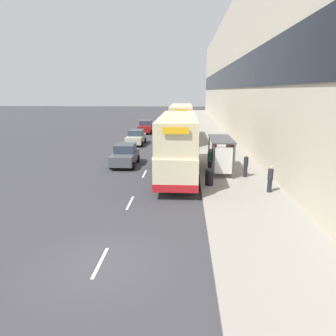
# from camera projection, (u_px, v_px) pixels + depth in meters

# --- Properties ---
(ground_plane) EXTENTS (220.00, 220.00, 0.00)m
(ground_plane) POSITION_uv_depth(u_px,v_px,m) (99.00, 265.00, 10.58)
(ground_plane) COLOR #38383D
(pavement) EXTENTS (5.00, 93.00, 0.14)m
(pavement) POSITION_uv_depth(u_px,v_px,m) (208.00, 129.00, 47.40)
(pavement) COLOR gray
(pavement) RESTS_ON ground_plane
(terrace_facade) EXTENTS (3.10, 93.00, 17.60)m
(terrace_facade) POSITION_uv_depth(u_px,v_px,m) (236.00, 71.00, 44.99)
(terrace_facade) COLOR beige
(terrace_facade) RESTS_ON ground_plane
(lane_mark_0) EXTENTS (0.12, 2.00, 0.01)m
(lane_mark_0) POSITION_uv_depth(u_px,v_px,m) (100.00, 262.00, 10.75)
(lane_mark_0) COLOR silver
(lane_mark_0) RESTS_ON ground_plane
(lane_mark_1) EXTENTS (0.12, 2.00, 0.01)m
(lane_mark_1) POSITION_uv_depth(u_px,v_px,m) (130.00, 203.00, 16.47)
(lane_mark_1) COLOR silver
(lane_mark_1) RESTS_ON ground_plane
(lane_mark_2) EXTENTS (0.12, 2.00, 0.01)m
(lane_mark_2) POSITION_uv_depth(u_px,v_px,m) (145.00, 174.00, 22.20)
(lane_mark_2) COLOR silver
(lane_mark_2) RESTS_ON ground_plane
(lane_mark_3) EXTENTS (0.12, 2.00, 0.01)m
(lane_mark_3) POSITION_uv_depth(u_px,v_px,m) (153.00, 157.00, 27.93)
(lane_mark_3) COLOR silver
(lane_mark_3) RESTS_ON ground_plane
(lane_mark_4) EXTENTS (0.12, 2.00, 0.01)m
(lane_mark_4) POSITION_uv_depth(u_px,v_px,m) (159.00, 145.00, 33.65)
(lane_mark_4) COLOR silver
(lane_mark_4) RESTS_ON ground_plane
(lane_mark_5) EXTENTS (0.12, 2.00, 0.01)m
(lane_mark_5) POSITION_uv_depth(u_px,v_px,m) (163.00, 138.00, 39.38)
(lane_mark_5) COLOR silver
(lane_mark_5) RESTS_ON ground_plane
(lane_mark_6) EXTENTS (0.12, 2.00, 0.01)m
(lane_mark_6) POSITION_uv_depth(u_px,v_px,m) (166.00, 132.00, 45.10)
(lane_mark_6) COLOR silver
(lane_mark_6) RESTS_ON ground_plane
(lane_mark_7) EXTENTS (0.12, 2.00, 0.01)m
(lane_mark_7) POSITION_uv_depth(u_px,v_px,m) (168.00, 127.00, 50.83)
(lane_mark_7) COLOR silver
(lane_mark_7) RESTS_ON ground_plane
(bus_shelter) EXTENTS (1.60, 4.20, 2.48)m
(bus_shelter) POSITION_uv_depth(u_px,v_px,m) (224.00, 149.00, 21.66)
(bus_shelter) COLOR #4C4C51
(bus_shelter) RESTS_ON ground_plane
(double_decker_bus_near) EXTENTS (2.85, 10.61, 4.30)m
(double_decker_bus_near) POSITION_uv_depth(u_px,v_px,m) (178.00, 144.00, 21.24)
(double_decker_bus_near) COLOR beige
(double_decker_bus_near) RESTS_ON ground_plane
(double_decker_bus_ahead) EXTENTS (2.85, 11.33, 4.30)m
(double_decker_bus_ahead) POSITION_uv_depth(u_px,v_px,m) (181.00, 122.00, 36.31)
(double_decker_bus_ahead) COLOR beige
(double_decker_bus_ahead) RESTS_ON ground_plane
(car_0) EXTENTS (1.96, 4.00, 1.74)m
(car_0) POSITION_uv_depth(u_px,v_px,m) (125.00, 155.00, 24.52)
(car_0) COLOR #4C5156
(car_0) RESTS_ON ground_plane
(car_1) EXTENTS (2.03, 4.56, 1.82)m
(car_1) POSITION_uv_depth(u_px,v_px,m) (146.00, 127.00, 43.58)
(car_1) COLOR maroon
(car_1) RESTS_ON ground_plane
(car_2) EXTENTS (1.96, 4.31, 1.73)m
(car_2) POSITION_uv_depth(u_px,v_px,m) (182.00, 113.00, 70.09)
(car_2) COLOR navy
(car_2) RESTS_ON ground_plane
(car_3) EXTENTS (1.97, 4.28, 1.66)m
(car_3) POSITION_uv_depth(u_px,v_px,m) (136.00, 137.00, 34.13)
(car_3) COLOR #B7B799
(car_3) RESTS_ON ground_plane
(pedestrian_at_shelter) EXTENTS (0.35, 0.35, 1.75)m
(pedestrian_at_shelter) POSITION_uv_depth(u_px,v_px,m) (215.00, 148.00, 26.74)
(pedestrian_at_shelter) COLOR #23232D
(pedestrian_at_shelter) RESTS_ON ground_plane
(pedestrian_1) EXTENTS (0.34, 0.34, 1.70)m
(pedestrian_1) POSITION_uv_depth(u_px,v_px,m) (214.00, 151.00, 25.49)
(pedestrian_1) COLOR #23232D
(pedestrian_1) RESTS_ON ground_plane
(pedestrian_2) EXTENTS (0.32, 0.32, 1.60)m
(pedestrian_2) POSITION_uv_depth(u_px,v_px,m) (270.00, 179.00, 17.62)
(pedestrian_2) COLOR #23232D
(pedestrian_2) RESTS_ON ground_plane
(pedestrian_3) EXTENTS (0.36, 0.36, 1.80)m
(pedestrian_3) POSITION_uv_depth(u_px,v_px,m) (210.00, 160.00, 21.80)
(pedestrian_3) COLOR #23232D
(pedestrian_3) RESTS_ON ground_plane
(pedestrian_4) EXTENTS (0.32, 0.32, 1.60)m
(pedestrian_4) POSITION_uv_depth(u_px,v_px,m) (246.00, 165.00, 20.74)
(pedestrian_4) COLOR #23232D
(pedestrian_4) RESTS_ON ground_plane
(litter_bin) EXTENTS (0.55, 0.55, 1.05)m
(litter_bin) POSITION_uv_depth(u_px,v_px,m) (209.00, 177.00, 19.00)
(litter_bin) COLOR black
(litter_bin) RESTS_ON ground_plane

